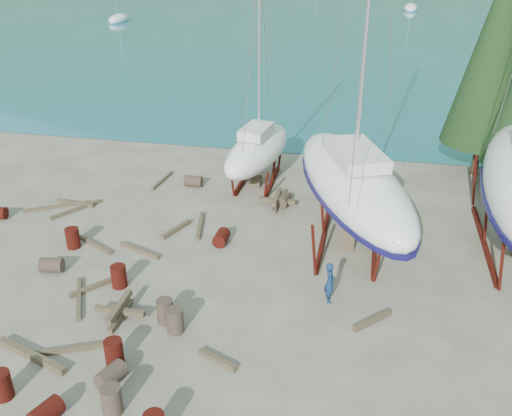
# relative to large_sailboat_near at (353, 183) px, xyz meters

# --- Properties ---
(ground) EXTENTS (600.00, 600.00, 0.00)m
(ground) POSITION_rel_large_sailboat_near_xyz_m (-4.73, -5.20, -2.73)
(ground) COLOR #5C5749
(ground) RESTS_ON ground
(cypress_back_left) EXTENTS (4.14, 4.14, 11.50)m
(cypress_back_left) POSITION_rel_large_sailboat_near_xyz_m (6.27, 8.80, 3.93)
(cypress_back_left) COLOR black
(cypress_back_left) RESTS_ON ground
(moored_boat_left) EXTENTS (2.00, 5.00, 6.05)m
(moored_boat_left) POSITION_rel_large_sailboat_near_xyz_m (-34.73, 54.80, -2.34)
(moored_boat_left) COLOR white
(moored_boat_left) RESTS_ON ground
(moored_boat_mid) EXTENTS (2.00, 5.00, 6.05)m
(moored_boat_mid) POSITION_rel_large_sailboat_near_xyz_m (5.27, 74.80, -2.34)
(moored_boat_mid) COLOR white
(moored_boat_mid) RESTS_ON ground
(large_sailboat_near) EXTENTS (6.98, 11.13, 16.94)m
(large_sailboat_near) POSITION_rel_large_sailboat_near_xyz_m (0.00, 0.00, 0.00)
(large_sailboat_near) COLOR white
(large_sailboat_near) RESTS_ON ground
(small_sailboat_shore) EXTENTS (3.37, 7.31, 11.25)m
(small_sailboat_shore) POSITION_rel_large_sailboat_near_xyz_m (-5.09, 5.24, -0.87)
(small_sailboat_shore) COLOR white
(small_sailboat_shore) RESTS_ON ground
(worker) EXTENTS (0.50, 0.64, 1.57)m
(worker) POSITION_rel_large_sailboat_near_xyz_m (-0.47, -4.53, -1.94)
(worker) COLOR navy
(worker) RESTS_ON ground
(drum_1) EXTENTS (0.86, 1.03, 0.58)m
(drum_1) POSITION_rel_large_sailboat_near_xyz_m (-6.44, -10.00, -2.44)
(drum_1) COLOR #2D2823
(drum_1) RESTS_ON ground
(drum_3) EXTENTS (0.58, 0.58, 0.88)m
(drum_3) POSITION_rel_large_sailboat_near_xyz_m (-9.27, -11.16, -2.29)
(drum_3) COLOR #55160E
(drum_3) RESTS_ON ground
(drum_5) EXTENTS (0.58, 0.58, 0.88)m
(drum_5) POSITION_rel_large_sailboat_near_xyz_m (-5.35, -7.33, -2.29)
(drum_5) COLOR #2D2823
(drum_5) RESTS_ON ground
(drum_6) EXTENTS (0.60, 0.89, 0.58)m
(drum_6) POSITION_rel_large_sailboat_near_xyz_m (-5.33, -1.34, -2.44)
(drum_6) COLOR #55160E
(drum_6) RESTS_ON ground
(drum_8) EXTENTS (0.58, 0.58, 0.88)m
(drum_8) POSITION_rel_large_sailboat_near_xyz_m (-11.39, -2.88, -2.29)
(drum_8) COLOR #55160E
(drum_8) RESTS_ON ground
(drum_9) EXTENTS (0.89, 0.59, 0.58)m
(drum_9) POSITION_rel_large_sailboat_near_xyz_m (-8.26, 4.13, -2.44)
(drum_9) COLOR #2D2823
(drum_9) RESTS_ON ground
(drum_10) EXTENTS (0.58, 0.58, 0.88)m
(drum_10) POSITION_rel_large_sailboat_near_xyz_m (-6.69, -9.21, -2.29)
(drum_10) COLOR #55160E
(drum_10) RESTS_ON ground
(drum_11) EXTENTS (0.67, 0.94, 0.58)m
(drum_11) POSITION_rel_large_sailboat_near_xyz_m (-3.33, 2.83, -2.44)
(drum_11) COLOR #2D2823
(drum_11) RESTS_ON ground
(drum_12) EXTENTS (0.86, 1.03, 0.58)m
(drum_12) POSITION_rel_large_sailboat_near_xyz_m (-7.58, -11.71, -2.44)
(drum_12) COLOR #55160E
(drum_12) RESTS_ON ground
(drum_14) EXTENTS (0.58, 0.58, 0.88)m
(drum_14) POSITION_rel_large_sailboat_near_xyz_m (-8.29, -5.21, -2.29)
(drum_14) COLOR #55160E
(drum_14) RESTS_ON ground
(drum_15) EXTENTS (0.96, 0.71, 0.58)m
(drum_15) POSITION_rel_large_sailboat_near_xyz_m (-11.31, -4.80, -2.44)
(drum_15) COLOR #2D2823
(drum_15) RESTS_ON ground
(drum_16) EXTENTS (0.58, 0.58, 0.88)m
(drum_16) POSITION_rel_large_sailboat_near_xyz_m (-5.93, -11.05, -2.29)
(drum_16) COLOR #2D2823
(drum_16) RESTS_ON ground
(drum_17) EXTENTS (0.58, 0.58, 0.88)m
(drum_17) POSITION_rel_large_sailboat_near_xyz_m (-5.86, -6.90, -2.29)
(drum_17) COLOR #2D2823
(drum_17) RESTS_ON ground
(timber_0) EXTENTS (0.39, 2.37, 0.14)m
(timber_0) POSITION_rel_large_sailboat_near_xyz_m (-10.06, 4.34, -2.66)
(timber_0) COLOR brown
(timber_0) RESTS_ON ground
(timber_1) EXTENTS (1.32, 1.33, 0.19)m
(timber_1) POSITION_rel_large_sailboat_near_xyz_m (1.10, -5.56, -2.63)
(timber_1) COLOR brown
(timber_1) RESTS_ON ground
(timber_2) EXTENTS (1.98, 0.35, 0.19)m
(timber_2) POSITION_rel_large_sailboat_near_xyz_m (-13.25, 0.85, -2.64)
(timber_2) COLOR brown
(timber_2) RESTS_ON ground
(timber_3) EXTENTS (1.29, 2.39, 0.15)m
(timber_3) POSITION_rel_large_sailboat_near_xyz_m (-9.38, -6.35, -2.66)
(timber_3) COLOR brown
(timber_3) RESTS_ON ground
(timber_4) EXTENTS (2.04, 0.92, 0.17)m
(timber_4) POSITION_rel_large_sailboat_near_xyz_m (-8.51, -2.72, -2.64)
(timber_4) COLOR brown
(timber_4) RESTS_ON ground
(timber_5) EXTENTS (2.39, 1.18, 0.16)m
(timber_5) POSITION_rel_large_sailboat_near_xyz_m (-8.45, -9.02, -2.65)
(timber_5) COLOR brown
(timber_5) RESTS_ON ground
(timber_7) EXTENTS (1.40, 0.74, 0.17)m
(timber_7) POSITION_rel_large_sailboat_near_xyz_m (-3.59, -8.51, -2.64)
(timber_7) COLOR brown
(timber_7) RESTS_ON ground
(timber_8) EXTENTS (0.86, 1.78, 0.19)m
(timber_8) POSITION_rel_large_sailboat_near_xyz_m (-7.59, -0.68, -2.64)
(timber_8) COLOR brown
(timber_8) RESTS_ON ground
(timber_10) EXTENTS (0.66, 2.42, 0.16)m
(timber_10) POSITION_rel_large_sailboat_near_xyz_m (-6.65, -0.13, -2.65)
(timber_10) COLOR brown
(timber_10) RESTS_ON ground
(timber_11) EXTENTS (2.00, 1.20, 0.15)m
(timber_11) POSITION_rel_large_sailboat_near_xyz_m (-10.54, -2.64, -2.65)
(timber_11) COLOR brown
(timber_11) RESTS_ON ground
(timber_12) EXTENTS (1.54, 1.86, 0.17)m
(timber_12) POSITION_rel_large_sailboat_near_xyz_m (-9.09, -5.44, -2.65)
(timber_12) COLOR brown
(timber_12) RESTS_ON ground
(timber_15) EXTENTS (2.84, 1.75, 0.15)m
(timber_15) POSITION_rel_large_sailboat_near_xyz_m (-13.93, 0.39, -2.66)
(timber_15) COLOR brown
(timber_15) RESTS_ON ground
(timber_16) EXTENTS (2.82, 1.13, 0.23)m
(timber_16) POSITION_rel_large_sailboat_near_xyz_m (-9.37, -9.52, -2.62)
(timber_16) COLOR brown
(timber_16) RESTS_ON ground
(timber_17) EXTENTS (1.59, 2.32, 0.16)m
(timber_17) POSITION_rel_large_sailboat_near_xyz_m (-12.91, 0.27, -2.65)
(timber_17) COLOR brown
(timber_17) RESTS_ON ground
(timber_pile_fore) EXTENTS (1.80, 1.80, 0.60)m
(timber_pile_fore) POSITION_rel_large_sailboat_near_xyz_m (-7.46, -7.04, -2.43)
(timber_pile_fore) COLOR brown
(timber_pile_fore) RESTS_ON ground
(timber_pile_aft) EXTENTS (1.80, 1.80, 0.60)m
(timber_pile_aft) POSITION_rel_large_sailboat_near_xyz_m (-3.61, 2.67, -2.43)
(timber_pile_aft) COLOR brown
(timber_pile_aft) RESTS_ON ground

